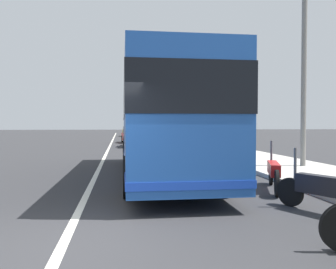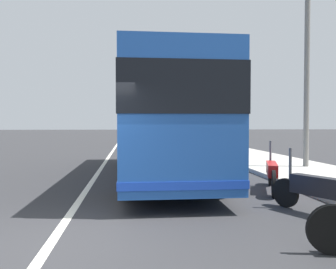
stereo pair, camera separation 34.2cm
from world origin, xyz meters
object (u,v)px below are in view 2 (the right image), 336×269
object	(u,v)px
coach_bus	(161,118)
car_far_distant	(139,136)
motorcycle_far_end	(272,173)
utility_pole	(307,80)
car_ahead_same_lane	(143,138)
motorcycle_angled	(318,191)
car_side_street	(137,132)

from	to	relation	value
coach_bus	car_far_distant	world-z (taller)	coach_bus
motorcycle_far_end	utility_pole	size ratio (longest dim) A/B	0.33
car_far_distant	utility_pole	world-z (taller)	utility_pole
car_far_distant	coach_bus	bearing A→B (deg)	176.92
car_far_distant	car_ahead_same_lane	bearing A→B (deg)	178.20
motorcycle_angled	car_ahead_same_lane	world-z (taller)	car_ahead_same_lane
coach_bus	motorcycle_angled	size ratio (longest dim) A/B	5.51
motorcycle_far_end	car_side_street	distance (m)	42.44
motorcycle_far_end	utility_pole	world-z (taller)	utility_pole
motorcycle_angled	car_far_distant	world-z (taller)	car_far_distant
car_ahead_same_lane	utility_pole	size ratio (longest dim) A/B	0.66
car_ahead_same_lane	car_side_street	xyz separation A→B (m)	(23.92, -0.00, 0.01)
car_side_street	motorcycle_far_end	bearing A→B (deg)	-178.99
car_ahead_same_lane	motorcycle_angled	bearing A→B (deg)	-169.34
car_ahead_same_lane	coach_bus	bearing A→B (deg)	-176.27
car_side_street	utility_pole	xyz separation A→B (m)	(-38.53, -5.66, 2.73)
coach_bus	car_far_distant	xyz separation A→B (m)	(21.25, 0.22, -1.32)
car_far_distant	utility_pole	distance (m)	21.38
car_side_street	utility_pole	bearing A→B (deg)	-174.25
coach_bus	car_far_distant	size ratio (longest dim) A/B	2.54
coach_bus	car_ahead_same_lane	bearing A→B (deg)	0.52
coach_bus	car_ahead_same_lane	xyz separation A→B (m)	(15.49, 0.03, -1.28)
coach_bus	car_ahead_same_lane	distance (m)	15.54
motorcycle_angled	car_side_street	xyz separation A→B (m)	(44.77, 2.57, 0.22)
motorcycle_far_end	car_side_street	size ratio (longest dim) A/B	0.55
motorcycle_far_end	car_ahead_same_lane	size ratio (longest dim) A/B	0.50
motorcycle_angled	car_ahead_same_lane	size ratio (longest dim) A/B	0.43
motorcycle_far_end	car_far_distant	world-z (taller)	car_far_distant
motorcycle_angled	utility_pole	world-z (taller)	utility_pole
coach_bus	utility_pole	distance (m)	5.88
car_ahead_same_lane	car_far_distant	xyz separation A→B (m)	(5.77, 0.19, -0.03)
car_ahead_same_lane	car_side_street	distance (m)	23.92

